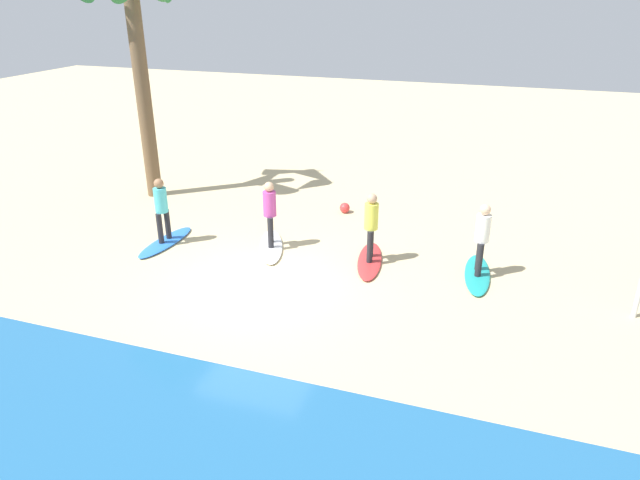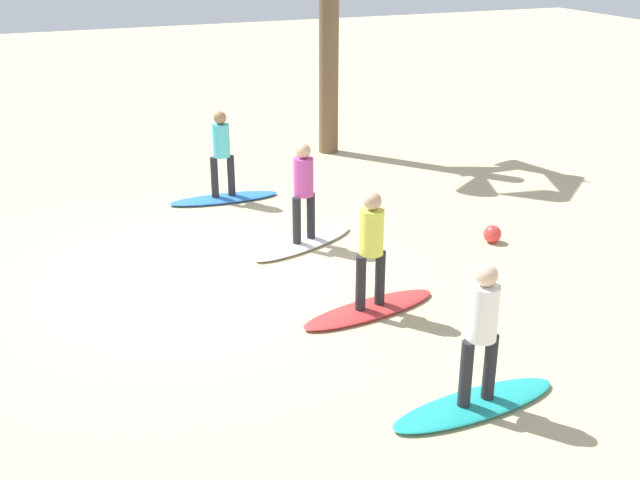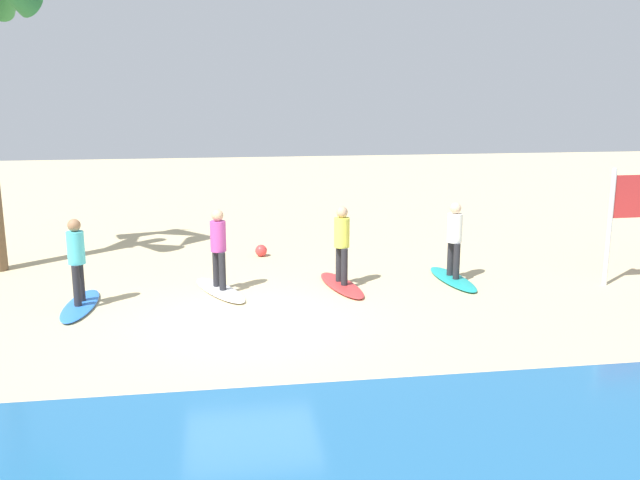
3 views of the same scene
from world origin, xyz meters
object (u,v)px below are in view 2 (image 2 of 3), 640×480
(surfboard_white, at_px, (304,243))
(surfer_teal, at_px, (482,325))
(beach_ball, at_px, (492,234))
(surfer_white, at_px, (304,186))
(surfer_red, at_px, (371,242))
(surfer_blue, at_px, (221,148))
(surfboard_blue, at_px, (224,198))
(surfboard_red, at_px, (370,309))
(surfboard_teal, at_px, (475,404))

(surfboard_white, bearing_deg, surfer_teal, 67.89)
(surfer_teal, bearing_deg, beach_ball, -35.78)
(surfboard_white, bearing_deg, surfer_white, -0.00)
(surfer_red, height_order, surfer_blue, same)
(surfer_teal, xyz_separation_m, surfboard_blue, (7.68, 0.70, -0.99))
(surfboard_red, relative_size, surfer_white, 1.28)
(surfer_red, distance_m, beach_ball, 3.43)
(surfboard_red, distance_m, beach_ball, 3.32)
(surfer_white, xyz_separation_m, surfboard_blue, (2.65, 0.62, -0.99))
(surfboard_white, distance_m, surfboard_blue, 2.72)
(surfer_red, xyz_separation_m, surfboard_white, (2.55, -0.02, -0.99))
(surfer_blue, bearing_deg, surfboard_blue, 0.00)
(surfer_blue, bearing_deg, surfboard_white, -166.77)
(beach_ball, bearing_deg, surfboard_red, 116.75)
(surfer_teal, distance_m, surfer_blue, 7.71)
(surfer_red, distance_m, surfer_blue, 5.23)
(surfboard_white, distance_m, surfer_blue, 2.90)
(surfboard_red, relative_size, surfboard_white, 1.00)
(surfboard_red, height_order, beach_ball, beach_ball)
(surfboard_red, xyz_separation_m, beach_ball, (1.49, -2.96, 0.10))
(surfboard_red, xyz_separation_m, surfer_white, (2.55, -0.02, 0.99))
(surfer_teal, relative_size, surfer_blue, 1.00)
(surfboard_red, relative_size, surfer_blue, 1.28)
(surfer_red, height_order, surfer_white, same)
(surfboard_teal, xyz_separation_m, surfer_white, (5.03, 0.08, 0.99))
(surfer_red, bearing_deg, surfer_blue, 6.67)
(beach_ball, bearing_deg, surfer_white, 70.33)
(surfer_teal, relative_size, surfer_red, 1.00)
(surfer_white, xyz_separation_m, beach_ball, (-1.05, -2.94, -0.89))
(surfboard_white, xyz_separation_m, surfboard_blue, (2.65, 0.62, 0.00))
(surfboard_red, relative_size, surfboard_blue, 1.00)
(surfboard_teal, relative_size, surfer_teal, 1.28)
(surfboard_blue, bearing_deg, surfer_blue, 92.86)
(surfboard_white, distance_m, beach_ball, 3.13)
(surfer_white, bearing_deg, surfboard_teal, -179.08)
(surfer_red, bearing_deg, surfboard_white, -0.35)
(surfer_teal, bearing_deg, surfboard_blue, 5.24)
(surfer_white, relative_size, surfer_blue, 1.00)
(surfer_teal, xyz_separation_m, surfboard_white, (5.03, 0.08, -0.99))
(surfer_white, bearing_deg, surfer_red, 179.65)
(surfer_teal, height_order, surfboard_white, surfer_teal)
(surfer_teal, height_order, beach_ball, surfer_teal)
(surfboard_teal, bearing_deg, surfer_blue, -89.44)
(surfboard_blue, bearing_deg, beach_ball, 136.78)
(surfboard_teal, relative_size, surfer_blue, 1.28)
(surfboard_blue, bearing_deg, surfer_teal, 98.10)
(surfer_teal, relative_size, surfboard_blue, 0.78)
(surfer_teal, bearing_deg, surfboard_red, 2.22)
(surfboard_teal, bearing_deg, surfer_red, -92.46)
(surfer_teal, xyz_separation_m, beach_ball, (3.98, -2.86, -0.89))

